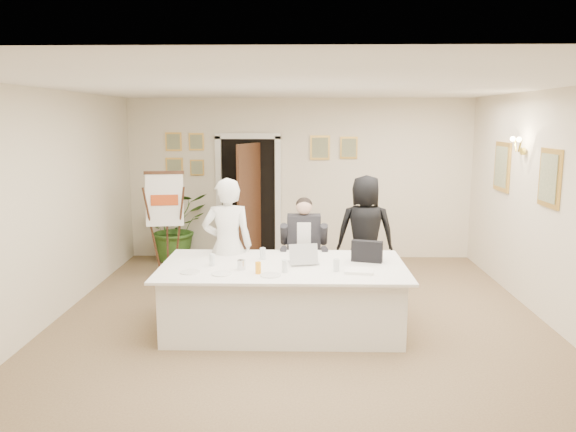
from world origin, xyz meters
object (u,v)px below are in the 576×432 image
at_px(oj_glass, 258,268).
at_px(laptop, 304,252).
at_px(flip_chart, 166,229).
at_px(potted_palm, 175,227).
at_px(paper_stack, 359,271).
at_px(seated_man, 304,249).
at_px(standing_woman, 365,233).
at_px(laptop_bag, 367,251).
at_px(standing_man, 228,246).
at_px(conference_table, 283,297).
at_px(steel_jug, 241,265).

bearing_deg(oj_glass, laptop, 42.77).
bearing_deg(flip_chart, oj_glass, -57.60).
relative_size(potted_palm, paper_stack, 3.79).
height_order(seated_man, standing_woman, standing_woman).
distance_m(laptop_bag, paper_stack, 0.51).
bearing_deg(flip_chart, potted_palm, 95.28).
xyz_separation_m(standing_man, paper_stack, (1.56, -0.87, -0.07)).
relative_size(conference_table, paper_stack, 9.03).
height_order(flip_chart, laptop, flip_chart).
bearing_deg(laptop_bag, steel_jug, -149.16).
bearing_deg(laptop_bag, standing_man, -176.70).
bearing_deg(steel_jug, paper_stack, -4.32).
xyz_separation_m(standing_woman, laptop_bag, (-0.14, -1.41, 0.07)).
bearing_deg(steel_jug, seated_man, 61.22).
relative_size(flip_chart, laptop_bag, 4.49).
bearing_deg(conference_table, potted_palm, 121.65).
height_order(seated_man, oj_glass, seated_man).
relative_size(seated_man, laptop_bag, 3.95).
distance_m(laptop, oj_glass, 0.68).
relative_size(seated_man, laptop, 4.03).
relative_size(flip_chart, paper_stack, 5.19).
xyz_separation_m(paper_stack, oj_glass, (-1.11, -0.07, 0.05)).
height_order(conference_table, standing_woman, standing_woman).
xyz_separation_m(conference_table, standing_man, (-0.72, 0.56, 0.47)).
height_order(conference_table, steel_jug, steel_jug).
distance_m(seated_man, laptop, 1.02).
bearing_deg(flip_chart, conference_table, -49.14).
distance_m(seated_man, paper_stack, 1.51).
height_order(laptop_bag, steel_jug, laptop_bag).
distance_m(standing_woman, laptop_bag, 1.42).
height_order(potted_palm, steel_jug, potted_palm).
bearing_deg(standing_woman, laptop_bag, 88.31).
relative_size(standing_man, paper_stack, 5.52).
height_order(standing_woman, potted_palm, standing_woman).
height_order(flip_chart, laptop_bag, flip_chart).
bearing_deg(conference_table, standing_man, 142.15).
relative_size(paper_stack, steel_jug, 2.85).
height_order(flip_chart, standing_man, standing_man).
xyz_separation_m(potted_palm, oj_glass, (1.72, -3.59, 0.25)).
xyz_separation_m(seated_man, steel_jug, (-0.71, -1.29, 0.12)).
bearing_deg(paper_stack, seated_man, 113.31).
height_order(conference_table, standing_man, standing_man).
bearing_deg(potted_palm, conference_table, -58.35).
relative_size(seated_man, standing_man, 0.82).
xyz_separation_m(laptop_bag, paper_stack, (-0.14, -0.48, -0.11)).
bearing_deg(seated_man, oj_glass, -119.85).
bearing_deg(standing_woman, potted_palm, -23.67).
bearing_deg(standing_man, steel_jug, 99.57).
height_order(standing_man, oj_glass, standing_man).
distance_m(oj_glass, steel_jug, 0.26).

